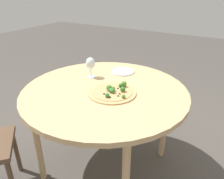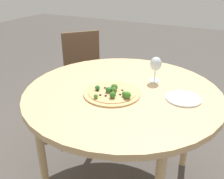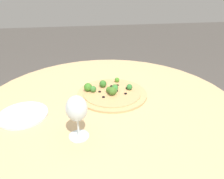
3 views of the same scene
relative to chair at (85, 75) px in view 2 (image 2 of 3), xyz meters
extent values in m
cylinder|color=tan|center=(-0.72, 0.67, 0.26)|extent=(1.25, 1.25, 0.04)
cylinder|color=tan|center=(-1.11, 0.28, -0.13)|extent=(0.05, 0.05, 0.74)
cylinder|color=tan|center=(-0.33, 0.28, -0.13)|extent=(0.05, 0.05, 0.74)
cylinder|color=tan|center=(-0.33, 1.06, -0.13)|extent=(0.05, 0.05, 0.74)
cube|color=brown|center=(-0.05, 0.05, -0.06)|extent=(0.57, 0.57, 0.04)
cube|color=brown|center=(0.08, -0.08, 0.19)|extent=(0.28, 0.30, 0.46)
cylinder|color=brown|center=(-0.06, 0.29, -0.29)|extent=(0.04, 0.04, 0.42)
cylinder|color=brown|center=(-0.29, 0.04, -0.29)|extent=(0.04, 0.04, 0.42)
cylinder|color=brown|center=(0.19, 0.06, -0.29)|extent=(0.04, 0.04, 0.42)
cylinder|color=brown|center=(-0.04, -0.19, -0.29)|extent=(0.04, 0.04, 0.42)
cylinder|color=tan|center=(-0.69, 0.75, 0.28)|extent=(0.35, 0.35, 0.01)
cylinder|color=tan|center=(-0.69, 0.75, 0.29)|extent=(0.29, 0.29, 0.00)
sphere|color=#38732F|center=(-0.67, 0.77, 0.31)|extent=(0.04, 0.04, 0.04)
sphere|color=#3A793A|center=(-0.68, 0.74, 0.31)|extent=(0.03, 0.03, 0.03)
sphere|color=#2E7432|center=(-0.60, 0.77, 0.31)|extent=(0.03, 0.03, 0.03)
sphere|color=#448425|center=(-0.64, 0.87, 0.31)|extent=(0.03, 0.03, 0.03)
sphere|color=#437828|center=(-0.70, 0.75, 0.31)|extent=(0.03, 0.03, 0.03)
sphere|color=#356F28|center=(-0.73, 0.82, 0.31)|extent=(0.04, 0.04, 0.04)
sphere|color=#327F35|center=(-0.68, 0.76, 0.31)|extent=(0.03, 0.03, 0.03)
sphere|color=#36732A|center=(-0.67, 0.76, 0.31)|extent=(0.02, 0.02, 0.02)
sphere|color=#3A7631|center=(-0.78, 0.77, 0.31)|extent=(0.03, 0.03, 0.03)
sphere|color=#3C7B26|center=(-0.81, 0.78, 0.31)|extent=(0.04, 0.04, 0.04)
sphere|color=#416D26|center=(-0.69, 0.72, 0.31)|extent=(0.04, 0.04, 0.04)
cylinder|color=black|center=(-0.69, 0.74, 0.30)|extent=(0.01, 0.01, 0.00)
cylinder|color=black|center=(-0.74, 0.70, 0.30)|extent=(0.01, 0.01, 0.00)
cylinder|color=black|center=(-0.62, 0.72, 0.30)|extent=(0.01, 0.01, 0.00)
cylinder|color=black|center=(-0.61, 0.78, 0.30)|extent=(0.01, 0.01, 0.00)
cylinder|color=black|center=(-0.65, 0.82, 0.30)|extent=(0.01, 0.01, 0.00)
cylinder|color=black|center=(-0.70, 0.75, 0.30)|extent=(0.01, 0.01, 0.00)
cylinder|color=black|center=(-0.66, 0.76, 0.30)|extent=(0.01, 0.01, 0.00)
cylinder|color=black|center=(-0.69, 0.75, 0.30)|extent=(0.01, 0.01, 0.00)
cylinder|color=black|center=(-0.75, 0.76, 0.30)|extent=(0.01, 0.01, 0.00)
cylinder|color=black|center=(-0.68, 0.82, 0.30)|extent=(0.01, 0.01, 0.00)
cylinder|color=silver|center=(-0.86, 0.44, 0.28)|extent=(0.08, 0.08, 0.00)
cylinder|color=silver|center=(-0.86, 0.44, 0.32)|extent=(0.01, 0.01, 0.07)
ellipsoid|color=silver|center=(-0.86, 0.44, 0.40)|extent=(0.08, 0.08, 0.10)
cylinder|color=silver|center=(-1.10, 0.62, 0.28)|extent=(0.21, 0.21, 0.01)
camera|label=1|loc=(0.54, 1.47, 1.01)|focal=35.00mm
camera|label=2|loc=(-1.32, 1.98, 0.98)|focal=40.00mm
camera|label=3|loc=(-0.84, -0.22, 0.81)|focal=35.00mm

